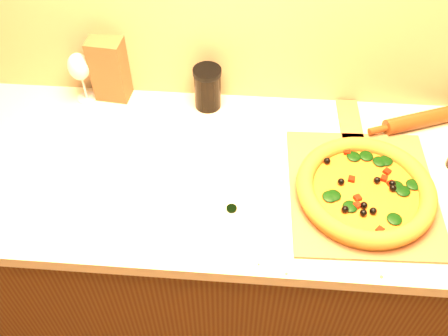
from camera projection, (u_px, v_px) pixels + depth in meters
cabinet at (245, 256)px, 1.79m from camera, size 2.80×0.65×0.86m
countertop at (250, 175)px, 1.45m from camera, size 2.84×0.68×0.04m
pizza_peel at (361, 186)px, 1.39m from camera, size 0.41×0.60×0.01m
pizza at (365, 190)px, 1.34m from camera, size 0.37×0.37×0.05m
bottle_cap at (232, 208)px, 1.34m from camera, size 0.04×0.04×0.01m
rolling_pin at (422, 120)px, 1.54m from camera, size 0.35×0.15×0.05m
wine_glass at (79, 68)px, 1.55m from camera, size 0.07×0.07×0.17m
paper_bag at (110, 68)px, 1.57m from camera, size 0.11×0.10×0.21m
dark_jar at (208, 88)px, 1.56m from camera, size 0.09×0.09×0.14m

